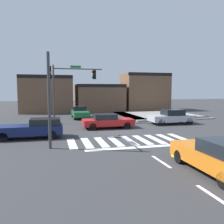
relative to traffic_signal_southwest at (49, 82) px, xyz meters
name	(u,v)px	position (x,y,z in m)	size (l,w,h in m)	color
ground_plane	(113,130)	(5.34, 3.63, -4.04)	(120.00, 120.00, 0.00)	#353538
crosswalk_near	(129,140)	(5.34, -0.87, -4.04)	(8.45, 3.17, 0.01)	silver
lane_markings	(214,178)	(6.44, -8.39, -4.04)	(6.80, 20.25, 0.01)	white
bike_detector_marking	(180,156)	(6.78, -5.22, -4.04)	(0.99, 0.99, 0.01)	yellow
curb_corner_northeast	(156,115)	(13.83, 13.05, -3.97)	(10.00, 10.60, 0.15)	gray
storefront_row	(99,94)	(7.81, 22.57, -1.23)	(24.38, 6.69, 6.37)	brown
traffic_signal_southwest	(49,82)	(0.00, 0.00, 0.00)	(0.32, 5.20, 5.76)	#383A3D
traffic_signal_northwest	(72,83)	(2.19, 8.95, 0.22)	(5.22, 0.32, 6.11)	#383A3D
car_navy	(33,128)	(-1.28, 1.71, -3.32)	(4.77, 1.88, 1.43)	#141E4C
car_red	(107,121)	(5.06, 4.68, -3.36)	(4.63, 1.92, 1.33)	red
car_silver	(172,117)	(12.18, 5.64, -3.28)	(4.62, 1.95, 1.52)	#B7BABF
car_green	(80,112)	(3.53, 13.28, -3.30)	(1.86, 4.58, 1.46)	#1E6638
car_orange	(219,156)	(6.89, -8.04, -3.28)	(1.84, 4.53, 1.52)	orange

